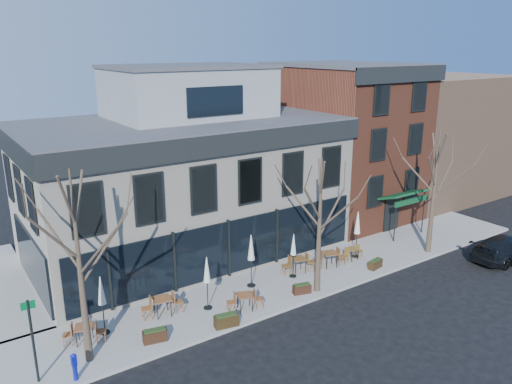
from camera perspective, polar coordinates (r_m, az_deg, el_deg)
ground at (r=27.78m, az=-3.18°, el=-9.98°), size 120.00×120.00×0.00m
sidewalk_front at (r=27.86m, az=4.97°, el=-9.76°), size 33.50×4.70×0.15m
corner_building at (r=30.36m, az=-8.19°, el=1.72°), size 18.39×10.39×11.10m
red_brick_building at (r=37.47m, az=9.87°, el=5.85°), size 8.20×11.78×11.18m
bg_building at (r=45.64m, az=18.06°, el=6.33°), size 12.00×12.00×10.00m
tree_corner at (r=20.33m, az=-19.47°, el=-8.00°), size 3.93×3.98×7.92m
tree_mid at (r=25.04m, az=7.29°, el=-3.66°), size 3.50×3.55×7.04m
tree_right at (r=31.44m, az=19.69°, el=0.09°), size 3.72×3.77×7.48m
sign_pole at (r=20.71m, az=-24.19°, el=-14.83°), size 0.50×0.10×3.40m
parked_sedan at (r=33.46m, az=26.74°, el=-5.72°), size 5.15×2.24×1.47m
call_box at (r=20.98m, az=-20.04°, el=-18.15°), size 0.23×0.23×1.16m
cafe_set_0 at (r=23.13m, az=-19.02°, el=-14.93°), size 1.85×1.13×0.96m
cafe_set_1 at (r=24.29m, az=-10.65°, el=-12.52°), size 2.05×0.91×1.05m
cafe_set_2 at (r=24.37m, az=-1.27°, el=-12.25°), size 1.85×1.03×0.95m
cafe_set_3 at (r=28.12m, az=4.85°, el=-8.13°), size 2.02×0.95×1.03m
cafe_set_4 at (r=29.01m, az=8.41°, el=-7.44°), size 2.05×1.03×1.05m
cafe_set_5 at (r=30.16m, az=10.91°, el=-6.82°), size 1.64×0.68×0.86m
umbrella_0 at (r=22.87m, az=-17.26°, el=-11.04°), size 0.44×0.44×2.72m
umbrella_1 at (r=23.93m, az=-5.63°, el=-9.14°), size 0.43×0.43×2.68m
umbrella_2 at (r=25.89m, az=-0.56°, el=-6.68°), size 0.46×0.46×2.87m
umbrella_3 at (r=27.10m, az=4.30°, el=-6.28°), size 0.40×0.40×2.48m
umbrella_4 at (r=30.03m, az=11.52°, el=-3.74°), size 0.46×0.46×2.85m
planter_0 at (r=22.56m, az=-11.48°, el=-15.76°), size 1.08×0.62×0.57m
planter_1 at (r=23.19m, az=-3.42°, el=-14.42°), size 1.15×0.65×0.61m
planter_2 at (r=26.02m, az=5.27°, el=-10.94°), size 0.99×0.61×0.52m
planter_3 at (r=29.41m, az=13.49°, el=-7.99°), size 1.00×0.55×0.53m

